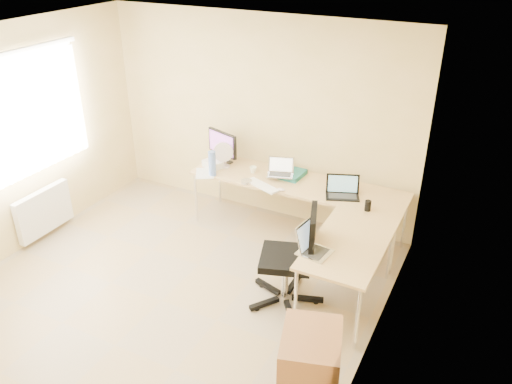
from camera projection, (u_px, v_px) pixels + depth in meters
The scene contains 24 objects.
floor at pixel (161, 301), 5.37m from camera, with size 4.50×4.50×0.00m, color tan.
ceiling at pixel (134, 48), 4.18m from camera, with size 4.50×4.50×0.00m, color white.
wall_back at pixel (258, 118), 6.55m from camera, with size 4.50×4.50×0.00m, color beige.
wall_right at pixel (372, 247), 3.93m from camera, with size 4.50×4.50×0.00m, color beige.
desk_main at pixel (296, 208), 6.38m from camera, with size 2.65×0.70×0.73m, color tan.
desk_return at pixel (346, 273), 5.19m from camera, with size 0.70×1.30×0.73m, color tan.
monitor at pixel (223, 147), 6.63m from camera, with size 0.50×0.16×0.43m, color black.
book_stack at pixel (293, 174), 6.34m from camera, with size 0.25×0.34×0.06m, color #1B6562.
laptop_center at pixel (280, 167), 6.21m from camera, with size 0.31×0.24×0.20m, color #B2B4C5.
laptop_black at pixel (343, 187), 5.82m from camera, with size 0.38×0.28×0.24m, color black.
keyboard at pixel (262, 186), 6.10m from camera, with size 0.47×0.13×0.02m, color white.
mouse at pixel (281, 190), 6.00m from camera, with size 0.09×0.06×0.03m, color silver.
mug at pixel (253, 170), 6.42m from camera, with size 0.09×0.09×0.08m, color white.
cd_stack at pixel (247, 182), 6.18m from camera, with size 0.13×0.13×0.03m, color silver.
water_bottle at pixel (212, 164), 6.31m from camera, with size 0.09×0.09×0.32m, color #5D80DA.
papers at pixel (205, 173), 6.42m from camera, with size 0.22×0.32×0.01m, color silver.
white_box at pixel (213, 164), 6.57m from camera, with size 0.24×0.18×0.09m, color white.
desk_fan at pixel (225, 156), 6.52m from camera, with size 0.25×0.25×0.32m, color beige.
black_cup at pixel (368, 206), 5.56m from camera, with size 0.07×0.07×0.12m, color black.
laptop_return at pixel (315, 243), 4.81m from camera, with size 0.27×0.34×0.23m, color silver.
office_chair at pixel (286, 260), 5.15m from camera, with size 0.66×0.66×1.09m, color black.
cabinet at pixel (309, 373), 4.04m from camera, with size 0.45×0.55×0.77m, color brown.
radiator at pixel (44, 211), 6.34m from camera, with size 0.09×0.80×0.55m, color white.
window at pixel (22, 118), 5.80m from camera, with size 0.10×1.80×1.40m, color white.
Camera 1 is at (2.80, -3.34, 3.48)m, focal length 36.14 mm.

